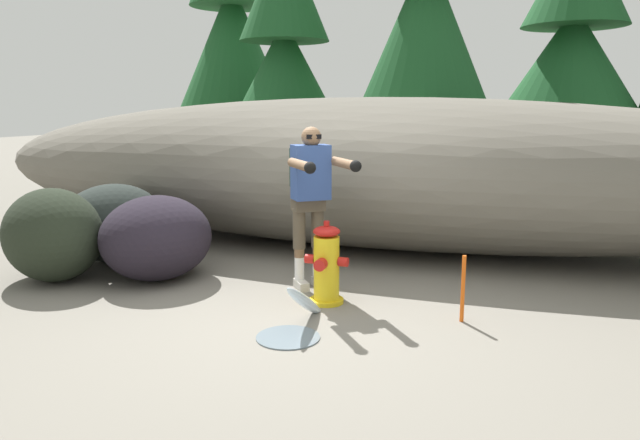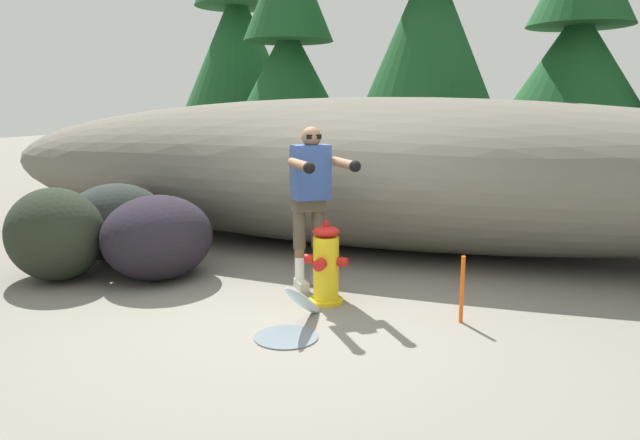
# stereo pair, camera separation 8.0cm
# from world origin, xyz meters

# --- Properties ---
(ground_plane) EXTENTS (56.00, 56.00, 0.04)m
(ground_plane) POSITION_xyz_m (0.00, 0.00, -0.02)
(ground_plane) COLOR slate
(dirt_embankment) EXTENTS (12.22, 3.20, 1.99)m
(dirt_embankment) POSITION_xyz_m (0.00, 3.01, 0.99)
(dirt_embankment) COLOR #666056
(dirt_embankment) RESTS_ON ground_plane
(fire_hydrant) EXTENTS (0.43, 0.38, 0.81)m
(fire_hydrant) POSITION_xyz_m (0.22, 0.39, 0.37)
(fire_hydrant) COLOR gold
(fire_hydrant) RESTS_ON ground_plane
(hydrant_water_jet) EXTENTS (0.53, 1.08, 0.56)m
(hydrant_water_jet) POSITION_xyz_m (0.22, -0.28, 0.14)
(hydrant_water_jet) COLOR silver
(hydrant_water_jet) RESTS_ON ground_plane
(utility_worker) EXTENTS (0.92, 1.00, 1.67)m
(utility_worker) POSITION_xyz_m (-0.09, 0.76, 1.06)
(utility_worker) COLOR beige
(utility_worker) RESTS_ON ground_plane
(boulder_large) EXTENTS (1.57, 1.50, 1.01)m
(boulder_large) POSITION_xyz_m (-2.82, 0.12, 0.51)
(boulder_large) COLOR black
(boulder_large) RESTS_ON ground_plane
(boulder_mid) EXTENTS (1.51, 1.61, 0.95)m
(boulder_mid) POSITION_xyz_m (-2.76, 1.03, 0.47)
(boulder_mid) COLOR #262D29
(boulder_mid) RESTS_ON ground_plane
(boulder_small) EXTENTS (1.38, 1.46, 0.92)m
(boulder_small) POSITION_xyz_m (-1.80, 0.53, 0.46)
(boulder_small) COLOR black
(boulder_small) RESTS_ON ground_plane
(pine_tree_far_left) EXTENTS (2.85, 2.85, 6.71)m
(pine_tree_far_left) POSITION_xyz_m (-4.46, 7.48, 3.56)
(pine_tree_far_left) COLOR #47331E
(pine_tree_far_left) RESTS_ON ground_plane
(pine_tree_left) EXTENTS (2.47, 2.47, 4.91)m
(pine_tree_left) POSITION_xyz_m (-2.30, 5.32, 2.67)
(pine_tree_left) COLOR #47331E
(pine_tree_left) RESTS_ON ground_plane
(pine_tree_center) EXTENTS (2.34, 2.34, 6.16)m
(pine_tree_center) POSITION_xyz_m (0.23, 5.21, 3.49)
(pine_tree_center) COLOR #47331E
(pine_tree_center) RESTS_ON ground_plane
(pine_tree_right) EXTENTS (2.89, 2.89, 5.17)m
(pine_tree_right) POSITION_xyz_m (2.53, 7.34, 2.95)
(pine_tree_right) COLOR #47331E
(pine_tree_right) RESTS_ON ground_plane
(survey_stake) EXTENTS (0.04, 0.04, 0.60)m
(survey_stake) POSITION_xyz_m (1.51, 0.31, 0.30)
(survey_stake) COLOR #E55914
(survey_stake) RESTS_ON ground_plane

